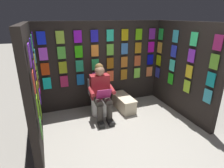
{
  "coord_description": "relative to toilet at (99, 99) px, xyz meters",
  "views": [
    {
      "loc": [
        1.3,
        2.09,
        2.11
      ],
      "look_at": [
        0.09,
        -1.09,
        0.85
      ],
      "focal_mm": 29.62,
      "sensor_mm": 36.0,
      "label": 1
    }
  ],
  "objects": [
    {
      "name": "ground_plane",
      "position": [
        -0.23,
        1.57,
        -0.33
      ],
      "size": [
        30.0,
        30.0,
        0.0
      ],
      "primitive_type": "plane",
      "color": "#9E998E"
    },
    {
      "name": "display_wall_back",
      "position": [
        -0.23,
        -0.46,
        0.68
      ],
      "size": [
        3.05,
        0.14,
        2.01
      ],
      "color": "black",
      "rests_on": "ground"
    },
    {
      "name": "display_wall_left",
      "position": [
        -1.76,
        0.58,
        0.68
      ],
      "size": [
        0.14,
        1.98,
        2.01
      ],
      "color": "black",
      "rests_on": "ground"
    },
    {
      "name": "display_wall_right",
      "position": [
        1.29,
        0.58,
        0.68
      ],
      "size": [
        0.14,
        1.98,
        2.01
      ],
      "color": "black",
      "rests_on": "ground"
    },
    {
      "name": "toilet",
      "position": [
        0.0,
        0.0,
        0.0
      ],
      "size": [
        0.41,
        0.56,
        0.77
      ],
      "rotation": [
        0.0,
        0.0,
        -0.05
      ],
      "color": "white",
      "rests_on": "ground"
    },
    {
      "name": "person_reading",
      "position": [
        0.01,
        0.23,
        0.27
      ],
      "size": [
        0.54,
        0.7,
        1.19
      ],
      "rotation": [
        0.0,
        0.0,
        -0.05
      ],
      "color": "maroon",
      "rests_on": "ground"
    },
    {
      "name": "comic_longbox_near",
      "position": [
        -0.6,
        0.04,
        -0.16
      ],
      "size": [
        0.35,
        0.78,
        0.33
      ],
      "rotation": [
        0.0,
        0.0,
        0.04
      ],
      "color": "beige",
      "rests_on": "ground"
    }
  ]
}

